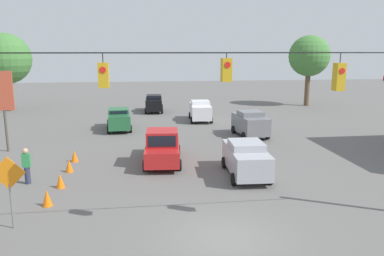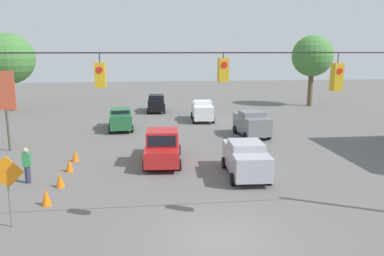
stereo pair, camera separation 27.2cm
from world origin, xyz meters
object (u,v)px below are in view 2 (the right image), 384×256
object	(u,v)px
pickup_truck_red_withflow_mid	(163,147)
pedestrian	(27,165)
traffic_cone_third	(69,165)
traffic_cone_nearest	(46,197)
traffic_cone_fourth	(75,155)
tree_horizon_right	(312,56)
sedan_grey_oncoming_far	(252,123)
sedan_silver_crossing_near	(246,158)
tree_horizon_left	(9,59)
work_zone_sign	(7,178)
overhead_signal_span	(225,118)
sedan_white_oncoming_deep	(202,110)
traffic_cone_second	(60,180)
sedan_black_withflow_deep	(156,103)
sedan_green_withflow_far	(121,118)

from	to	relation	value
pickup_truck_red_withflow_mid	pedestrian	world-z (taller)	pickup_truck_red_withflow_mid
traffic_cone_third	traffic_cone_nearest	bearing A→B (deg)	89.12
traffic_cone_fourth	traffic_cone_nearest	bearing A→B (deg)	89.78
pickup_truck_red_withflow_mid	tree_horizon_right	bearing A→B (deg)	-131.05
sedan_grey_oncoming_far	sedan_silver_crossing_near	bearing A→B (deg)	72.48
tree_horizon_left	sedan_grey_oncoming_far	bearing A→B (deg)	145.59
pickup_truck_red_withflow_mid	work_zone_sign	world-z (taller)	work_zone_sign
pickup_truck_red_withflow_mid	overhead_signal_span	bearing A→B (deg)	100.56
tree_horizon_right	sedan_grey_oncoming_far	bearing A→B (deg)	52.97
sedan_white_oncoming_deep	traffic_cone_nearest	world-z (taller)	sedan_white_oncoming_deep
traffic_cone_second	traffic_cone_fourth	bearing A→B (deg)	-88.97
sedan_black_withflow_deep	pedestrian	distance (m)	23.18
pickup_truck_red_withflow_mid	traffic_cone_second	xyz separation A→B (m)	(5.25, 3.55, -0.61)
sedan_white_oncoming_deep	tree_horizon_right	distance (m)	17.38
sedan_green_withflow_far	sedan_white_oncoming_deep	bearing A→B (deg)	-157.22
overhead_signal_span	traffic_cone_third	world-z (taller)	overhead_signal_span
traffic_cone_fourth	work_zone_sign	distance (m)	8.87
sedan_green_withflow_far	traffic_cone_nearest	bearing A→B (deg)	82.25
sedan_white_oncoming_deep	tree_horizon_right	world-z (taller)	tree_horizon_right
sedan_grey_oncoming_far	sedan_silver_crossing_near	size ratio (longest dim) A/B	0.88
sedan_black_withflow_deep	traffic_cone_second	xyz separation A→B (m)	(5.35, 22.90, -0.60)
overhead_signal_span	traffic_cone_third	bearing A→B (deg)	-50.05
traffic_cone_fourth	tree_horizon_right	distance (m)	32.28
work_zone_sign	tree_horizon_left	size ratio (longest dim) A/B	0.33
sedan_silver_crossing_near	pedestrian	bearing A→B (deg)	-1.13
sedan_grey_oncoming_far	sedan_green_withflow_far	distance (m)	11.13
sedan_silver_crossing_near	tree_horizon_left	distance (m)	32.59
traffic_cone_second	tree_horizon_right	bearing A→B (deg)	-133.73
overhead_signal_span	traffic_cone_second	xyz separation A→B (m)	(7.02, -5.94, -4.06)
sedan_silver_crossing_near	traffic_cone_third	bearing A→B (deg)	-10.97
traffic_cone_nearest	traffic_cone_fourth	bearing A→B (deg)	-90.22
traffic_cone_second	tree_horizon_right	world-z (taller)	tree_horizon_right
tree_horizon_left	work_zone_sign	bearing A→B (deg)	108.17
sedan_black_withflow_deep	traffic_cone_fourth	distance (m)	19.21
overhead_signal_span	tree_horizon_right	world-z (taller)	tree_horizon_right
overhead_signal_span	sedan_silver_crossing_near	distance (m)	7.83
sedan_grey_oncoming_far	traffic_cone_nearest	xyz separation A→B (m)	(12.59, 12.01, -0.68)
sedan_black_withflow_deep	sedan_silver_crossing_near	size ratio (longest dim) A/B	0.94
traffic_cone_second	traffic_cone_nearest	bearing A→B (deg)	87.26
sedan_black_withflow_deep	overhead_signal_span	bearing A→B (deg)	93.31
sedan_green_withflow_far	traffic_cone_second	size ratio (longest dim) A/B	6.11
traffic_cone_nearest	work_zone_sign	bearing A→B (deg)	68.57
sedan_silver_crossing_near	sedan_grey_oncoming_far	bearing A→B (deg)	-107.52
traffic_cone_second	traffic_cone_third	size ratio (longest dim) A/B	1.00
traffic_cone_second	pedestrian	size ratio (longest dim) A/B	0.39
traffic_cone_third	sedan_white_oncoming_deep	bearing A→B (deg)	-123.77
overhead_signal_span	work_zone_sign	distance (m)	8.45
traffic_cone_fourth	sedan_black_withflow_deep	bearing A→B (deg)	-106.43
traffic_cone_nearest	pedestrian	xyz separation A→B (m)	(1.67, -3.04, 0.59)
traffic_cone_third	tree_horizon_right	size ratio (longest dim) A/B	0.09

